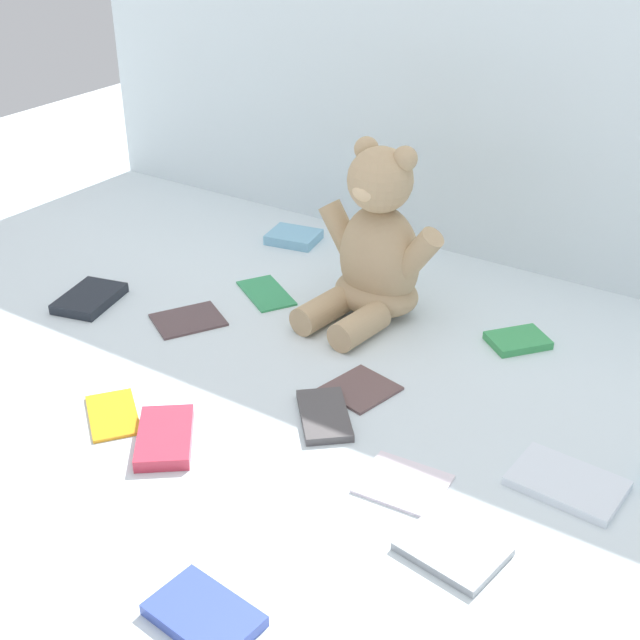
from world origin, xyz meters
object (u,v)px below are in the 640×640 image
(book_case_1, at_px, (188,319))
(book_case_5, at_px, (294,237))
(book_case_8, at_px, (324,415))
(book_case_7, at_px, (113,413))
(book_case_0, at_px, (266,292))
(teddy_bear, at_px, (376,253))
(book_case_12, at_px, (518,340))
(book_case_11, at_px, (165,437))
(book_case_10, at_px, (453,549))
(book_case_2, at_px, (90,298))
(book_case_9, at_px, (204,615))
(book_case_6, at_px, (361,388))
(book_case_13, at_px, (403,482))
(book_case_3, at_px, (567,483))

(book_case_1, xyz_separation_m, book_case_5, (-0.04, 0.38, 0.01))
(book_case_8, bearing_deg, book_case_7, -9.08)
(book_case_0, relative_size, book_case_8, 1.05)
(teddy_bear, xyz_separation_m, book_case_12, (0.26, 0.03, -0.11))
(book_case_11, bearing_deg, book_case_0, -109.19)
(book_case_10, height_order, book_case_12, book_case_12)
(teddy_bear, height_order, book_case_10, teddy_bear)
(book_case_1, xyz_separation_m, book_case_2, (-0.19, -0.05, 0.00))
(book_case_7, bearing_deg, book_case_9, 96.61)
(book_case_2, xyz_separation_m, book_case_5, (0.15, 0.42, 0.00))
(book_case_8, bearing_deg, book_case_6, -134.85)
(book_case_0, xyz_separation_m, book_case_1, (-0.05, -0.16, 0.00))
(book_case_6, distance_m, book_case_7, 0.37)
(book_case_2, relative_size, book_case_8, 1.02)
(book_case_0, bearing_deg, book_case_2, 161.04)
(teddy_bear, xyz_separation_m, book_case_7, (-0.16, -0.48, -0.11))
(book_case_2, distance_m, book_case_5, 0.45)
(book_case_12, bearing_deg, book_case_13, 130.63)
(teddy_bear, height_order, book_case_12, teddy_bear)
(book_case_5, xyz_separation_m, book_case_8, (0.39, -0.49, -0.00))
(book_case_6, relative_size, book_case_8, 0.79)
(book_case_3, distance_m, book_case_5, 0.86)
(book_case_1, xyz_separation_m, book_case_11, (0.20, -0.28, 0.00))
(book_case_5, height_order, book_case_7, book_case_5)
(book_case_12, bearing_deg, book_case_8, 105.54)
(book_case_3, bearing_deg, book_case_7, -67.23)
(book_case_7, bearing_deg, book_case_13, 140.75)
(book_case_1, height_order, book_case_12, book_case_12)
(book_case_3, height_order, book_case_7, book_case_3)
(book_case_7, bearing_deg, book_case_5, -130.36)
(teddy_bear, relative_size, book_case_9, 2.58)
(book_case_8, xyz_separation_m, book_case_13, (0.16, -0.07, -0.00))
(book_case_6, distance_m, book_case_13, 0.22)
(teddy_bear, distance_m, book_case_5, 0.35)
(book_case_10, height_order, book_case_11, book_case_11)
(book_case_12, bearing_deg, book_case_10, 142.42)
(book_case_7, relative_size, book_case_11, 0.91)
(book_case_2, height_order, book_case_8, book_case_2)
(book_case_8, height_order, book_case_11, book_case_11)
(book_case_8, bearing_deg, book_case_10, 111.49)
(book_case_3, bearing_deg, book_case_5, -117.47)
(book_case_7, bearing_deg, book_case_12, 179.23)
(book_case_9, bearing_deg, book_case_8, 19.78)
(book_case_12, bearing_deg, book_case_6, 99.56)
(teddy_bear, bearing_deg, book_case_11, -89.06)
(book_case_2, height_order, book_case_3, book_case_2)
(teddy_bear, relative_size, book_case_0, 2.35)
(book_case_5, distance_m, book_case_13, 0.79)
(book_case_9, height_order, book_case_12, book_case_9)
(book_case_0, relative_size, book_case_2, 1.04)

